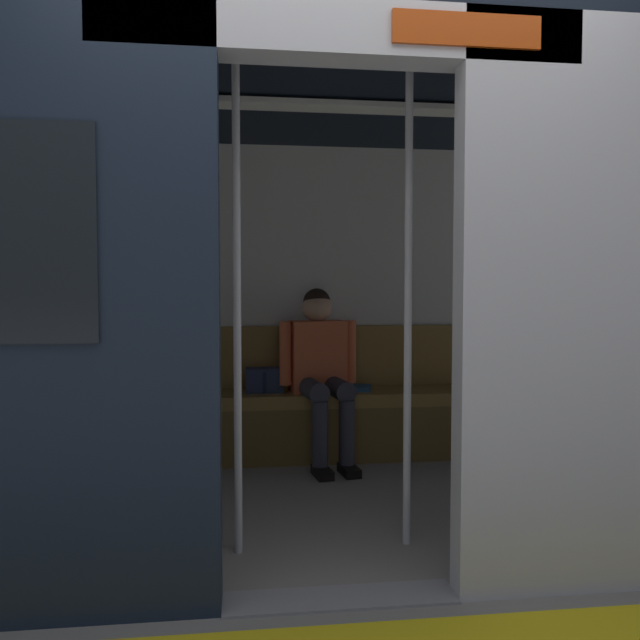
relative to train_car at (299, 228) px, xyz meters
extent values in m
plane|color=gray|center=(-0.06, 1.08, -1.53)|extent=(60.00, 60.00, 0.00)
cube|color=silver|center=(-0.96, 1.10, -0.41)|extent=(0.90, 0.12, 2.25)
cube|color=black|center=(-0.96, 1.11, -0.14)|extent=(0.50, 0.02, 0.55)
cube|color=silver|center=(-0.06, 1.08, 0.61)|extent=(1.81, 0.16, 0.20)
cube|color=#BF3F0C|center=(-0.51, 1.17, 0.61)|extent=(0.56, 0.02, 0.12)
cube|color=black|center=(-0.06, -0.08, 0.77)|extent=(6.40, 2.49, 0.12)
cube|color=gray|center=(-0.06, -0.08, -1.53)|extent=(6.08, 2.33, 0.01)
cube|color=silver|center=(-0.06, -1.25, -0.41)|extent=(6.08, 0.10, 2.25)
cube|color=olive|center=(-0.06, -1.19, -0.83)|extent=(3.52, 0.06, 0.45)
cube|color=white|center=(-0.06, -0.08, 0.68)|extent=(4.48, 0.16, 0.03)
cube|color=gray|center=(-0.06, 1.08, -1.53)|extent=(0.90, 0.19, 0.01)
cube|color=olive|center=(-0.06, -0.97, -1.10)|extent=(3.38, 0.44, 0.09)
cube|color=brown|center=(-0.06, -0.77, -1.34)|extent=(3.38, 0.04, 0.39)
cube|color=#CC5933|center=(-0.21, -0.95, -0.80)|extent=(0.41, 0.27, 0.50)
sphere|color=tan|center=(-0.21, -0.95, -0.46)|extent=(0.21, 0.21, 0.21)
sphere|color=black|center=(-0.21, -0.96, -0.42)|extent=(0.19, 0.19, 0.19)
cylinder|color=#CC5933|center=(-0.45, -0.95, -0.77)|extent=(0.08, 0.08, 0.44)
cylinder|color=#CC5933|center=(0.02, -0.88, -0.77)|extent=(0.08, 0.08, 0.44)
cylinder|color=#2D2D38|center=(-0.33, -0.76, -1.00)|extent=(0.19, 0.42, 0.14)
cylinder|color=#2D2D38|center=(-0.15, -0.74, -1.00)|extent=(0.19, 0.42, 0.14)
cylinder|color=#2D2D38|center=(-0.36, -0.57, -1.27)|extent=(0.10, 0.10, 0.44)
cylinder|color=#2D2D38|center=(-0.18, -0.54, -1.27)|extent=(0.10, 0.10, 0.44)
cube|color=black|center=(-0.37, -0.52, -1.50)|extent=(0.13, 0.23, 0.06)
cube|color=black|center=(-0.19, -0.49, -1.50)|extent=(0.13, 0.23, 0.06)
cube|color=#262D4C|center=(0.16, -0.97, -0.97)|extent=(0.26, 0.14, 0.17)
cube|color=#1A2035|center=(0.16, -0.89, -0.98)|extent=(0.02, 0.01, 0.14)
cube|color=#26598C|center=(-0.52, -0.98, -1.04)|extent=(0.20, 0.25, 0.03)
cylinder|color=silver|center=(0.33, 0.60, -0.42)|extent=(0.04, 0.04, 2.23)
cylinder|color=silver|center=(-0.45, 0.59, -0.42)|extent=(0.04, 0.04, 2.23)
camera|label=1|loc=(0.31, 3.42, -0.33)|focal=35.26mm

